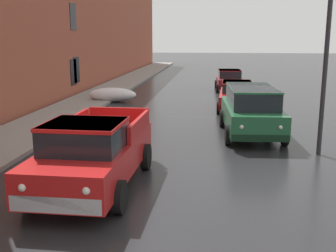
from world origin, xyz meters
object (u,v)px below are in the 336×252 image
at_px(sedan_red_parked_kerbside_mid, 237,95).
at_px(street_lamp_post, 327,50).
at_px(suv_green_parked_kerbside_close, 251,109).
at_px(sedan_maroon_parked_far_down_block, 229,80).
at_px(pickup_truck_red_approaching_near_lane, 93,153).

distance_m(sedan_red_parked_kerbside_mid, street_lamp_post, 8.74).
relative_size(suv_green_parked_kerbside_close, street_lamp_post, 0.84).
distance_m(suv_green_parked_kerbside_close, sedan_maroon_parked_far_down_block, 13.47).
distance_m(suv_green_parked_kerbside_close, sedan_red_parked_kerbside_mid, 5.66).
relative_size(sedan_red_parked_kerbside_mid, sedan_maroon_parked_far_down_block, 1.07).
bearing_deg(sedan_red_parked_kerbside_mid, pickup_truck_red_approaching_near_lane, -108.94).
height_order(suv_green_parked_kerbside_close, street_lamp_post, street_lamp_post).
bearing_deg(suv_green_parked_kerbside_close, pickup_truck_red_approaching_near_lane, -125.03).
xyz_separation_m(suv_green_parked_kerbside_close, street_lamp_post, (1.92, -2.45, 2.24)).
bearing_deg(street_lamp_post, sedan_red_parked_kerbside_mid, 104.86).
distance_m(suv_green_parked_kerbside_close, street_lamp_post, 3.83).
relative_size(sedan_red_parked_kerbside_mid, street_lamp_post, 0.75).
bearing_deg(sedan_maroon_parked_far_down_block, suv_green_parked_kerbside_close, -88.63).
bearing_deg(sedan_maroon_parked_far_down_block, sedan_red_parked_kerbside_mid, -89.35).
bearing_deg(sedan_red_parked_kerbside_mid, sedan_maroon_parked_far_down_block, 90.65).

